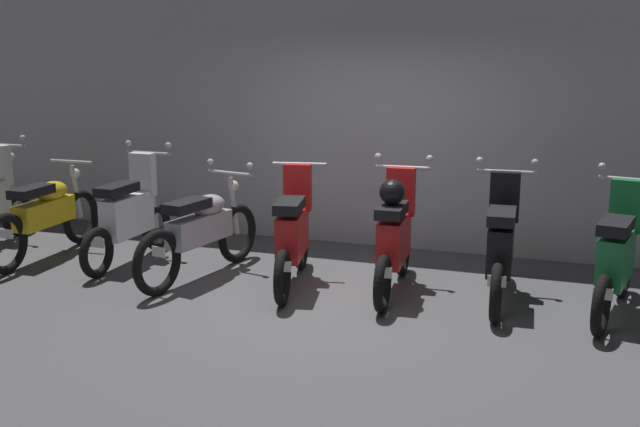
% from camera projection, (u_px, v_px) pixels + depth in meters
% --- Properties ---
extents(ground_plane, '(80.00, 80.00, 0.00)m').
position_uv_depth(ground_plane, '(325.00, 307.00, 6.94)').
color(ground_plane, '#4C4C4F').
extents(back_wall, '(16.97, 0.30, 3.03)m').
position_uv_depth(back_wall, '(389.00, 118.00, 8.81)').
color(back_wall, '#ADADB2').
rests_on(back_wall, ground).
extents(motorbike_slot_1, '(0.56, 1.95, 1.03)m').
position_uv_depth(motorbike_slot_1, '(46.00, 215.00, 8.46)').
color(motorbike_slot_1, black).
rests_on(motorbike_slot_1, ground).
extents(motorbike_slot_2, '(0.59, 1.68, 1.29)m').
position_uv_depth(motorbike_slot_2, '(129.00, 215.00, 8.26)').
color(motorbike_slot_2, black).
rests_on(motorbike_slot_2, ground).
extents(motorbike_slot_3, '(0.62, 1.93, 1.15)m').
position_uv_depth(motorbike_slot_3, '(201.00, 231.00, 7.73)').
color(motorbike_slot_3, black).
rests_on(motorbike_slot_3, ground).
extents(motorbike_slot_4, '(0.58, 1.66, 1.18)m').
position_uv_depth(motorbike_slot_4, '(293.00, 234.00, 7.47)').
color(motorbike_slot_4, black).
rests_on(motorbike_slot_4, ground).
extents(motorbike_slot_5, '(0.59, 1.68, 1.29)m').
position_uv_depth(motorbike_slot_5, '(394.00, 235.00, 7.25)').
color(motorbike_slot_5, black).
rests_on(motorbike_slot_5, ground).
extents(motorbike_slot_6, '(0.59, 1.68, 1.29)m').
position_uv_depth(motorbike_slot_6, '(501.00, 246.00, 7.03)').
color(motorbike_slot_6, black).
rests_on(motorbike_slot_6, ground).
extents(motorbike_slot_7, '(0.59, 1.67, 1.29)m').
position_uv_depth(motorbike_slot_7, '(617.00, 257.00, 6.65)').
color(motorbike_slot_7, black).
rests_on(motorbike_slot_7, ground).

